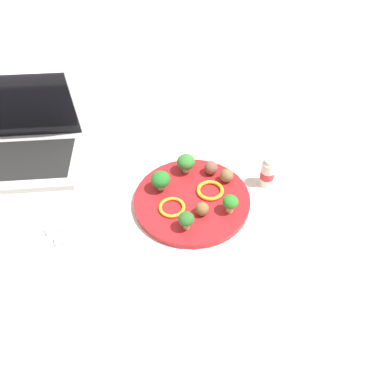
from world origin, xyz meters
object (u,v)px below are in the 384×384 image
at_px(plate, 192,200).
at_px(laptop, 17,146).
at_px(meatball_far_rim, 203,209).
at_px(yogurt_bottle, 267,173).
at_px(knife, 75,223).
at_px(broccoli_floret_near_rim, 161,180).
at_px(broccoli_floret_front_left, 230,202).
at_px(meatball_front_left, 227,176).
at_px(broccoli_floret_front_right, 186,219).
at_px(pepper_ring_front_left, 172,207).
at_px(meatball_center, 211,168).
at_px(napkin, 80,229).
at_px(pepper_ring_near_rim, 210,190).
at_px(fork, 78,234).
at_px(broccoli_floret_center, 186,162).

height_order(plate, laptop, laptop).
xyz_separation_m(meatball_far_rim, yogurt_bottle, (-0.20, -0.04, 0.00)).
bearing_deg(knife, broccoli_floret_near_rim, -176.99).
relative_size(knife, laptop, 0.39).
xyz_separation_m(broccoli_floret_front_left, meatball_front_left, (-0.04, -0.09, -0.01)).
bearing_deg(broccoli_floret_front_right, meatball_far_rim, -156.57).
height_order(broccoli_floret_front_right, meatball_front_left, broccoli_floret_front_right).
distance_m(pepper_ring_front_left, yogurt_bottle, 0.26).
distance_m(meatball_center, napkin, 0.35).
relative_size(broccoli_floret_near_rim, pepper_ring_near_rim, 0.75).
bearing_deg(pepper_ring_near_rim, napkin, -5.43).
relative_size(broccoli_floret_front_right, napkin, 0.26).
distance_m(pepper_ring_near_rim, knife, 0.33).
xyz_separation_m(meatball_center, meatball_front_left, (-0.02, 0.04, -0.00)).
bearing_deg(fork, pepper_ring_front_left, 173.57).
xyz_separation_m(pepper_ring_near_rim, napkin, (0.31, -0.03, -0.02)).
bearing_deg(broccoli_floret_front_left, broccoli_floret_center, -77.57).
distance_m(pepper_ring_front_left, laptop, 0.46).
relative_size(broccoli_floret_front_left, yogurt_bottle, 0.57).
bearing_deg(broccoli_floret_front_left, knife, -20.02).
bearing_deg(pepper_ring_front_left, fork, -6.43).
bearing_deg(meatball_front_left, fork, 0.78).
height_order(broccoli_floret_front_left, meatball_center, broccoli_floret_front_left).
relative_size(napkin, laptop, 0.45).
relative_size(broccoli_floret_near_rim, broccoli_floret_front_left, 1.11).
relative_size(broccoli_floret_near_rim, meatball_center, 1.42).
relative_size(plate, yogurt_bottle, 3.60).
bearing_deg(meatball_far_rim, meatball_center, -124.57).
bearing_deg(meatball_front_left, broccoli_floret_front_right, 31.92).
distance_m(pepper_ring_near_rim, pepper_ring_front_left, 0.11).
xyz_separation_m(fork, laptop, (0.08, -0.33, 0.03)).
bearing_deg(yogurt_bottle, meatball_front_left, -20.99).
height_order(broccoli_floret_center, yogurt_bottle, yogurt_bottle).
bearing_deg(meatball_far_rim, pepper_ring_front_left, -36.32).
bearing_deg(yogurt_bottle, pepper_ring_front_left, -1.57).
relative_size(broccoli_floret_near_rim, knife, 0.34).
bearing_deg(laptop, yogurt_bottle, 146.65).
bearing_deg(fork, knife, -90.54).
distance_m(broccoli_floret_center, napkin, 0.30).
height_order(plate, knife, plate).
height_order(plate, fork, plate).
bearing_deg(pepper_ring_near_rim, meatball_center, -118.42).
relative_size(plate, fork, 2.33).
height_order(meatball_far_rim, meatball_front_left, meatball_front_left).
height_order(broccoli_floret_front_left, broccoli_floret_front_right, same).
distance_m(broccoli_floret_near_rim, yogurt_bottle, 0.27).
bearing_deg(broccoli_floret_center, pepper_ring_near_rim, 104.14).
relative_size(meatball_center, pepper_ring_front_left, 0.56).
height_order(pepper_ring_near_rim, yogurt_bottle, yogurt_bottle).
xyz_separation_m(broccoli_floret_front_left, knife, (0.34, -0.12, -0.04)).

